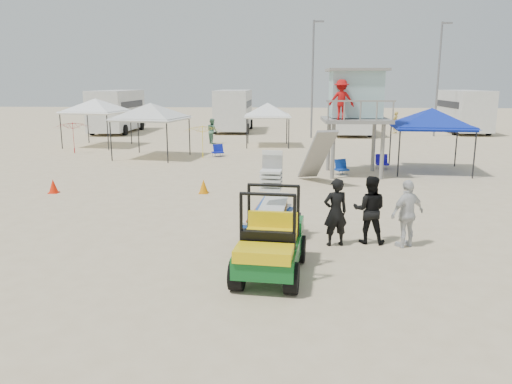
# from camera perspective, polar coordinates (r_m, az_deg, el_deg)

# --- Properties ---
(ground) EXTENTS (140.00, 140.00, 0.00)m
(ground) POSITION_cam_1_polar(r_m,az_deg,el_deg) (9.57, -4.15, -11.51)
(ground) COLOR beige
(ground) RESTS_ON ground
(utility_cart) EXTENTS (1.41, 2.47, 1.79)m
(utility_cart) POSITION_cam_1_polar(r_m,az_deg,el_deg) (10.11, 1.54, -5.09)
(utility_cart) COLOR #0D571F
(utility_cart) RESTS_ON ground
(surf_trailer) EXTENTS (1.43, 2.38, 1.97)m
(surf_trailer) POSITION_cam_1_polar(r_m,az_deg,el_deg) (12.36, 1.91, -1.97)
(surf_trailer) COLOR black
(surf_trailer) RESTS_ON ground
(man_left) EXTENTS (0.69, 0.55, 1.66)m
(man_left) POSITION_cam_1_polar(r_m,az_deg,el_deg) (12.12, 9.07, -2.29)
(man_left) COLOR black
(man_left) RESTS_ON ground
(man_mid) EXTENTS (0.91, 0.76, 1.67)m
(man_mid) POSITION_cam_1_polar(r_m,az_deg,el_deg) (12.47, 12.85, -1.99)
(man_mid) COLOR black
(man_mid) RESTS_ON ground
(man_right) EXTENTS (1.03, 0.84, 1.64)m
(man_right) POSITION_cam_1_polar(r_m,az_deg,el_deg) (12.41, 16.91, -2.38)
(man_right) COLOR silver
(man_right) RESTS_ON ground
(lifeguard_tower) EXTENTS (2.73, 2.73, 4.33)m
(lifeguard_tower) POSITION_cam_1_polar(r_m,az_deg,el_deg) (21.59, 11.13, 10.49)
(lifeguard_tower) COLOR gray
(lifeguard_tower) RESTS_ON ground
(canopy_blue) EXTENTS (3.40, 3.40, 3.19)m
(canopy_blue) POSITION_cam_1_polar(r_m,az_deg,el_deg) (23.19, 19.47, 8.69)
(canopy_blue) COLOR black
(canopy_blue) RESTS_ON ground
(canopy_white_a) EXTENTS (3.69, 3.69, 3.24)m
(canopy_white_a) POSITION_cam_1_polar(r_m,az_deg,el_deg) (26.58, -11.98, 9.62)
(canopy_white_a) COLOR black
(canopy_white_a) RESTS_ON ground
(canopy_white_b) EXTENTS (3.60, 3.60, 3.31)m
(canopy_white_b) POSITION_cam_1_polar(r_m,az_deg,el_deg) (32.22, -17.89, 9.88)
(canopy_white_b) COLOR black
(canopy_white_b) RESTS_ON ground
(canopy_white_c) EXTENTS (2.78, 2.78, 3.05)m
(canopy_white_c) POSITION_cam_1_polar(r_m,az_deg,el_deg) (30.88, 1.34, 9.89)
(canopy_white_c) COLOR black
(canopy_white_c) RESTS_ON ground
(umbrella_a) EXTENTS (2.35, 2.37, 1.77)m
(umbrella_a) POSITION_cam_1_polar(r_m,az_deg,el_deg) (29.46, -20.14, 5.87)
(umbrella_a) COLOR red
(umbrella_a) RESTS_ON ground
(umbrella_b) EXTENTS (2.63, 2.65, 1.73)m
(umbrella_b) POSITION_cam_1_polar(r_m,az_deg,el_deg) (26.12, -6.07, 5.76)
(umbrella_b) COLOR yellow
(umbrella_b) RESTS_ON ground
(cone_near) EXTENTS (0.34, 0.34, 0.50)m
(cone_near) POSITION_cam_1_polar(r_m,az_deg,el_deg) (19.21, -22.16, 0.63)
(cone_near) COLOR #FF2408
(cone_near) RESTS_ON ground
(cone_far) EXTENTS (0.34, 0.34, 0.50)m
(cone_far) POSITION_cam_1_polar(r_m,az_deg,el_deg) (17.84, -6.02, 0.65)
(cone_far) COLOR orange
(cone_far) RESTS_ON ground
(beach_chair_a) EXTENTS (0.72, 0.80, 0.64)m
(beach_chair_a) POSITION_cam_1_polar(r_m,az_deg,el_deg) (26.78, -4.38, 4.76)
(beach_chair_a) COLOR #0F1CA8
(beach_chair_a) RESTS_ON ground
(beach_chair_b) EXTENTS (0.71, 0.79, 0.64)m
(beach_chair_b) POSITION_cam_1_polar(r_m,az_deg,el_deg) (21.75, 9.66, 2.84)
(beach_chair_b) COLOR #0D3494
(beach_chair_b) RESTS_ON ground
(beach_chair_c) EXTENTS (0.57, 0.61, 0.64)m
(beach_chair_c) POSITION_cam_1_polar(r_m,az_deg,el_deg) (23.65, 14.18, 3.40)
(beach_chair_c) COLOR #1910AF
(beach_chair_c) RESTS_ON ground
(rv_far_left) EXTENTS (2.64, 6.80, 3.25)m
(rv_far_left) POSITION_cam_1_polar(r_m,az_deg,el_deg) (40.90, -15.62, 9.09)
(rv_far_left) COLOR silver
(rv_far_left) RESTS_ON ground
(rv_mid_left) EXTENTS (2.65, 6.50, 3.25)m
(rv_mid_left) POSITION_cam_1_polar(r_m,az_deg,el_deg) (40.43, -2.59, 9.49)
(rv_mid_left) COLOR silver
(rv_mid_left) RESTS_ON ground
(rv_mid_right) EXTENTS (2.64, 7.00, 3.25)m
(rv_mid_right) POSITION_cam_1_polar(r_m,az_deg,el_deg) (39.01, 10.62, 9.19)
(rv_mid_right) COLOR silver
(rv_mid_right) RESTS_ON ground
(rv_far_right) EXTENTS (2.64, 6.60, 3.25)m
(rv_far_right) POSITION_cam_1_polar(r_m,az_deg,el_deg) (42.51, 22.63, 8.71)
(rv_far_right) COLOR silver
(rv_far_right) RESTS_ON ground
(light_pole_left) EXTENTS (0.14, 0.14, 8.00)m
(light_pole_left) POSITION_cam_1_polar(r_m,az_deg,el_deg) (35.71, 6.47, 12.57)
(light_pole_left) COLOR slate
(light_pole_left) RESTS_ON ground
(light_pole_right) EXTENTS (0.14, 0.14, 8.00)m
(light_pole_right) POSITION_cam_1_polar(r_m,az_deg,el_deg) (38.70, 20.07, 11.90)
(light_pole_right) COLOR slate
(light_pole_right) RESTS_ON ground
(distant_beachgoers) EXTENTS (13.93, 8.24, 1.67)m
(distant_beachgoers) POSITION_cam_1_polar(r_m,az_deg,el_deg) (34.53, 3.07, 7.35)
(distant_beachgoers) COLOR gold
(distant_beachgoers) RESTS_ON ground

